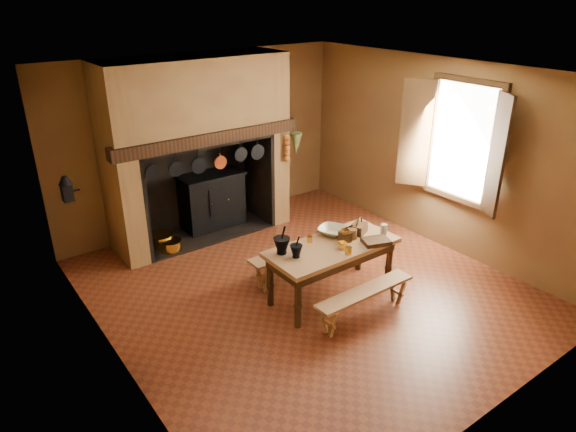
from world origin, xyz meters
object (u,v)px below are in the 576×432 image
object	(u,v)px
coffee_grinder	(345,236)
mixing_bowl	(332,231)
iron_range	(212,200)
bench_front	(365,297)
wicker_basket	(359,228)
work_table	(332,253)

from	to	relation	value
coffee_grinder	mixing_bowl	world-z (taller)	coffee_grinder
iron_range	bench_front	world-z (taller)	iron_range
coffee_grinder	iron_range	bearing A→B (deg)	108.08
mixing_bowl	wicker_basket	size ratio (longest dim) A/B	1.28
iron_range	work_table	world-z (taller)	iron_range
work_table	wicker_basket	world-z (taller)	wicker_basket
iron_range	mixing_bowl	xyz separation A→B (m)	(0.40, -2.53, 0.30)
work_table	mixing_bowl	distance (m)	0.36
bench_front	wicker_basket	size ratio (longest dim) A/B	4.95
work_table	mixing_bowl	bearing A→B (deg)	49.50
coffee_grinder	mixing_bowl	size ratio (longest dim) A/B	0.57
iron_range	wicker_basket	bearing A→B (deg)	-75.65
bench_front	wicker_basket	xyz separation A→B (m)	(0.50, 0.67, 0.52)
coffee_grinder	wicker_basket	xyz separation A→B (m)	(0.31, 0.07, -0.00)
work_table	coffee_grinder	world-z (taller)	coffee_grinder
iron_range	coffee_grinder	world-z (taller)	iron_range
iron_range	wicker_basket	size ratio (longest dim) A/B	5.68
work_table	iron_range	bearing A→B (deg)	94.04
mixing_bowl	wicker_basket	xyz separation A→B (m)	(0.29, -0.19, 0.03)
iron_range	work_table	distance (m)	2.78
work_table	bench_front	distance (m)	0.70
work_table	coffee_grinder	bearing A→B (deg)	-4.68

